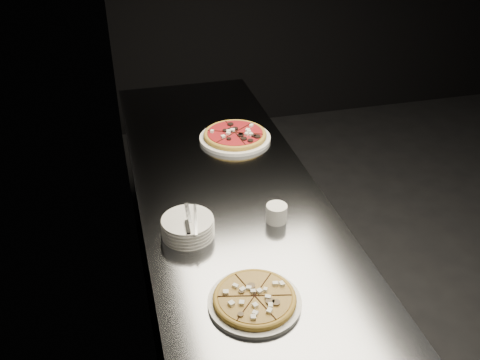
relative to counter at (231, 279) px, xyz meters
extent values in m
cube|color=black|center=(-0.37, 0.00, 0.94)|extent=(0.02, 5.00, 2.80)
cube|color=slate|center=(0.00, 0.00, -0.01)|extent=(0.70, 2.40, 0.90)
cube|color=slate|center=(0.00, 0.00, 0.45)|extent=(0.74, 2.44, 0.02)
cylinder|color=silver|center=(-0.07, -0.61, 0.47)|extent=(0.29, 0.29, 0.01)
cylinder|color=gold|center=(-0.07, -0.61, 0.48)|extent=(0.31, 0.31, 0.01)
torus|color=gold|center=(-0.07, -0.61, 0.48)|extent=(0.31, 0.31, 0.02)
cylinder|color=#E3B64B|center=(-0.07, -0.61, 0.49)|extent=(0.27, 0.27, 0.01)
cylinder|color=silver|center=(0.13, 0.46, 0.47)|extent=(0.34, 0.34, 0.02)
cylinder|color=gold|center=(0.13, 0.46, 0.48)|extent=(0.39, 0.39, 0.01)
torus|color=gold|center=(0.13, 0.46, 0.49)|extent=(0.40, 0.40, 0.02)
cylinder|color=#A6181E|center=(0.13, 0.46, 0.49)|extent=(0.35, 0.35, 0.01)
cylinder|color=silver|center=(-0.21, -0.22, 0.47)|extent=(0.19, 0.19, 0.01)
cylinder|color=silver|center=(-0.21, -0.22, 0.48)|extent=(0.19, 0.19, 0.01)
cylinder|color=silver|center=(-0.21, -0.22, 0.49)|extent=(0.19, 0.19, 0.01)
cylinder|color=silver|center=(-0.21, -0.22, 0.51)|extent=(0.19, 0.19, 0.01)
cylinder|color=silver|center=(-0.21, -0.22, 0.52)|extent=(0.19, 0.19, 0.01)
cube|color=silver|center=(-0.20, -0.18, 0.53)|extent=(0.02, 0.12, 0.00)
cube|color=black|center=(-0.22, -0.27, 0.53)|extent=(0.02, 0.08, 0.01)
cube|color=silver|center=(-0.18, -0.23, 0.53)|extent=(0.08, 0.18, 0.00)
cylinder|color=silver|center=(0.13, -0.22, 0.49)|extent=(0.08, 0.08, 0.07)
cylinder|color=black|center=(0.13, -0.22, 0.52)|extent=(0.06, 0.06, 0.01)
camera|label=1|loc=(-0.41, -1.76, 1.66)|focal=40.00mm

